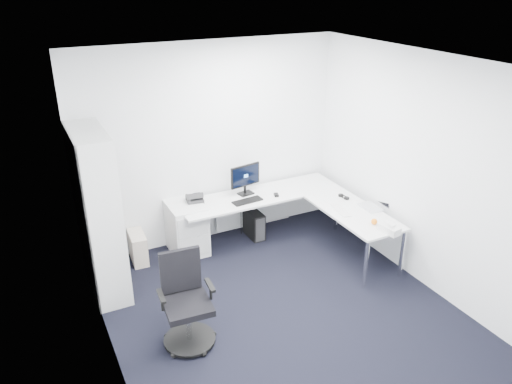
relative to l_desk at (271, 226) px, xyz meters
name	(u,v)px	position (x,y,z in m)	size (l,w,h in m)	color
ground	(287,317)	(-0.55, -1.40, -0.33)	(4.20, 4.20, 0.00)	black
ceiling	(295,66)	(-0.55, -1.40, 2.37)	(4.20, 4.20, 0.00)	white
wall_back	(210,145)	(-0.55, 0.70, 1.02)	(3.60, 0.02, 2.70)	white
wall_front	(456,333)	(-0.55, -3.50, 1.02)	(3.60, 0.02, 2.70)	white
wall_left	(104,248)	(-2.35, -1.40, 1.02)	(0.02, 4.20, 2.70)	white
wall_right	(428,175)	(1.25, -1.40, 1.02)	(0.02, 4.20, 2.70)	white
l_desk	(271,226)	(0.00, 0.00, 0.00)	(2.29, 1.28, 0.67)	silver
drawer_pedestal	(187,228)	(-1.04, 0.43, 0.01)	(0.45, 0.56, 0.69)	silver
bookshelf	(98,214)	(-2.17, 0.05, 0.64)	(0.38, 0.98, 1.95)	silver
task_chair	(187,303)	(-1.64, -1.31, 0.15)	(0.54, 0.54, 0.97)	black
black_pc_tower	(254,224)	(-0.06, 0.39, -0.14)	(0.17, 0.39, 0.38)	black
beige_pc_tower	(138,247)	(-1.69, 0.47, -0.14)	(0.19, 0.42, 0.39)	#BDB2A1
power_strip	(276,218)	(0.48, 0.71, -0.31)	(0.39, 0.07, 0.04)	silver
monitor	(246,179)	(-0.17, 0.42, 0.55)	(0.45, 0.14, 0.43)	black
black_keyboard	(247,201)	(-0.26, 0.19, 0.34)	(0.41, 0.14, 0.02)	black
mouse	(276,195)	(0.17, 0.18, 0.35)	(0.06, 0.09, 0.03)	black
desk_phone	(195,197)	(-0.89, 0.48, 0.41)	(0.21, 0.21, 0.15)	#2A2A2C
laptop	(372,200)	(1.08, -0.70, 0.45)	(0.32, 0.31, 0.23)	silver
white_keyboard	(341,210)	(0.69, -0.59, 0.34)	(0.11, 0.40, 0.01)	silver
headphones	(344,196)	(0.96, -0.28, 0.36)	(0.11, 0.17, 0.04)	black
orange_fruit	(374,222)	(0.82, -1.08, 0.37)	(0.08, 0.08, 0.08)	orange
tissue_box	(389,229)	(0.85, -1.32, 0.38)	(0.13, 0.25, 0.09)	silver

